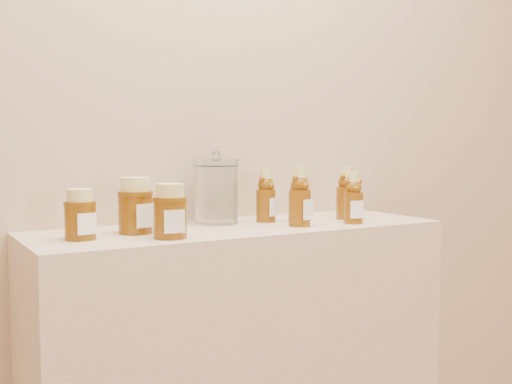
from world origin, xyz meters
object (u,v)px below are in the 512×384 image
glass_canister (216,188)px  bear_bottle_back_left (266,191)px  honey_jar_left (80,214)px  display_table (240,379)px  bear_bottle_front_left (300,192)px

glass_canister → bear_bottle_back_left: bearing=-14.6°
bear_bottle_back_left → honey_jar_left: size_ratio=1.46×
bear_bottle_back_left → honey_jar_left: (-0.58, -0.07, -0.03)m
glass_canister → display_table: bearing=-73.2°
display_table → glass_canister: glass_canister is taller
display_table → bear_bottle_back_left: 0.56m
display_table → honey_jar_left: size_ratio=9.47×
display_table → honey_jar_left: (-0.46, -0.02, 0.51)m
display_table → glass_canister: size_ratio=5.71×
bear_bottle_front_left → glass_canister: 0.25m
bear_bottle_back_left → glass_canister: glass_canister is taller
honey_jar_left → bear_bottle_front_left: bearing=-14.1°
display_table → bear_bottle_front_left: bear_bottle_front_left is taller
bear_bottle_front_left → honey_jar_left: (-0.62, 0.06, -0.03)m
honey_jar_left → glass_canister: bearing=5.9°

